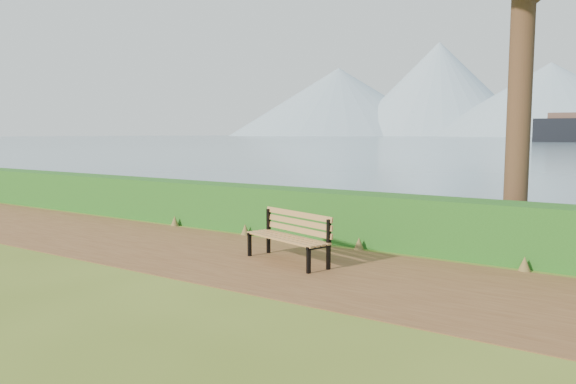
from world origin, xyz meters
The scene contains 4 objects.
ground centered at (0.00, 0.00, 0.00)m, with size 140.00×140.00×0.00m, color #4A5D1A.
path centered at (0.00, 0.30, 0.01)m, with size 40.00×3.40×0.01m, color brown.
hedge centered at (0.00, 2.60, 0.50)m, with size 32.00×0.85×1.00m, color #184413.
bench centered at (1.10, 0.52, 0.49)m, with size 1.77×0.97×0.85m.
Camera 1 is at (6.27, -7.19, 2.17)m, focal length 35.00 mm.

